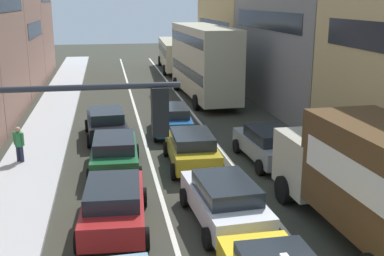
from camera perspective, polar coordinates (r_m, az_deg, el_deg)
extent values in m
cube|color=#BABABA|center=(27.87, -16.72, 0.55)|extent=(2.60, 64.00, 0.14)
cube|color=silver|center=(27.75, -6.41, 0.90)|extent=(0.16, 60.00, 0.01)
cube|color=silver|center=(28.16, 0.50, 1.21)|extent=(0.16, 60.00, 0.01)
cube|color=black|center=(29.29, -20.88, 14.00)|extent=(0.02, 7.04, 1.10)
cube|color=black|center=(38.05, -18.26, 11.16)|extent=(0.02, 7.04, 1.10)
cube|color=#936B5B|center=(47.24, -21.38, 13.76)|extent=(7.00, 8.70, 12.94)
cube|color=tan|center=(45.59, 6.87, 11.57)|extent=(7.00, 14.57, 8.05)
cube|color=black|center=(44.67, 2.48, 12.11)|extent=(0.02, 11.73, 1.10)
cube|color=gray|center=(31.82, 14.79, 11.51)|extent=(7.00, 14.57, 10.08)
cube|color=black|center=(30.50, 8.70, 12.64)|extent=(0.02, 11.73, 1.10)
cylinder|color=#2D2D33|center=(7.97, -14.01, 4.69)|extent=(3.50, 0.10, 0.10)
cube|color=black|center=(8.09, -3.86, 2.00)|extent=(0.28, 0.28, 0.84)
sphere|color=red|center=(8.18, -4.02, 4.01)|extent=(0.18, 0.18, 0.18)
sphere|color=#F2A519|center=(8.23, -3.98, 2.23)|extent=(0.18, 0.18, 0.18)
sphere|color=green|center=(8.29, -3.95, 0.48)|extent=(0.18, 0.18, 0.18)
cube|color=#B7B29E|center=(16.84, 14.95, -3.93)|extent=(2.49, 2.49, 1.90)
cube|color=black|center=(17.76, 13.26, -1.54)|extent=(2.02, 0.11, 0.70)
cube|color=white|center=(12.85, 18.04, -5.30)|extent=(0.20, 4.48, 0.90)
cylinder|color=black|center=(16.74, 10.92, -7.27)|extent=(0.34, 0.97, 0.96)
cylinder|color=black|center=(17.80, 18.08, -6.39)|extent=(0.34, 0.97, 0.96)
cube|color=silver|center=(15.02, 3.84, -8.92)|extent=(2.07, 4.40, 0.70)
cube|color=#1E2328|center=(14.62, 4.12, -7.23)|extent=(1.73, 2.50, 0.52)
cylinder|color=black|center=(16.22, -0.89, -8.34)|extent=(0.26, 0.65, 0.64)
cylinder|color=black|center=(16.70, 5.33, -7.71)|extent=(0.26, 0.65, 0.64)
cylinder|color=black|center=(13.67, 1.94, -13.09)|extent=(0.26, 0.65, 0.64)
cylinder|color=black|center=(14.23, 9.25, -12.09)|extent=(0.26, 0.65, 0.64)
cube|color=#A51E1E|center=(14.91, -9.32, -9.28)|extent=(2.06, 4.40, 0.70)
cube|color=#1E2328|center=(14.51, -9.45, -7.59)|extent=(1.73, 2.50, 0.52)
cylinder|color=black|center=(16.46, -12.31, -8.36)|extent=(0.26, 0.65, 0.64)
cylinder|color=black|center=(16.37, -5.82, -8.20)|extent=(0.26, 0.65, 0.64)
cylinder|color=black|center=(13.84, -13.41, -13.16)|extent=(0.26, 0.65, 0.64)
cylinder|color=black|center=(13.73, -5.56, -13.02)|extent=(0.26, 0.65, 0.64)
cube|color=#B29319|center=(19.94, -0.06, -2.72)|extent=(1.90, 4.34, 0.70)
cube|color=#1E2328|center=(19.58, 0.03, -1.33)|extent=(1.64, 2.45, 0.52)
cylinder|color=black|center=(21.32, -3.11, -2.53)|extent=(0.24, 0.65, 0.64)
cylinder|color=black|center=(21.57, 1.76, -2.31)|extent=(0.24, 0.65, 0.64)
cylinder|color=black|center=(18.57, -2.18, -5.24)|extent=(0.24, 0.65, 0.64)
cylinder|color=black|center=(18.85, 3.40, -4.94)|extent=(0.24, 0.65, 0.64)
cube|color=#19592D|center=(19.65, -9.25, -3.19)|extent=(1.93, 4.35, 0.70)
cube|color=#1E2328|center=(19.30, -9.32, -1.79)|extent=(1.65, 2.45, 0.52)
cylinder|color=black|center=(21.19, -11.67, -2.95)|extent=(0.24, 0.65, 0.64)
cylinder|color=black|center=(21.16, -6.69, -2.76)|extent=(0.24, 0.65, 0.64)
cylinder|color=black|center=(18.43, -12.10, -5.74)|extent=(0.24, 0.65, 0.64)
cylinder|color=black|center=(18.39, -6.35, -5.53)|extent=(0.24, 0.65, 0.64)
cube|color=#194C8C|center=(24.84, -2.42, 0.88)|extent=(2.04, 4.40, 0.70)
cube|color=#1E2328|center=(24.52, -2.40, 2.04)|extent=(1.72, 2.49, 0.52)
cylinder|color=black|center=(26.29, -4.67, 0.86)|extent=(0.26, 0.65, 0.64)
cylinder|color=black|center=(26.42, -0.68, 0.98)|extent=(0.26, 0.65, 0.64)
cylinder|color=black|center=(23.47, -4.36, -0.89)|extent=(0.26, 0.65, 0.64)
cylinder|color=black|center=(23.62, 0.10, -0.74)|extent=(0.26, 0.65, 0.64)
cube|color=black|center=(24.33, -10.21, 0.34)|extent=(2.07, 4.40, 0.70)
cube|color=#1E2328|center=(24.00, -10.24, 1.51)|extent=(1.73, 2.50, 0.52)
cylinder|color=black|center=(25.80, -12.44, 0.27)|extent=(0.26, 0.65, 0.64)
cylinder|color=black|center=(25.89, -8.37, 0.52)|extent=(0.26, 0.65, 0.64)
cylinder|color=black|center=(22.98, -12.21, -1.55)|extent=(0.26, 0.65, 0.64)
cylinder|color=black|center=(23.09, -7.64, -1.26)|extent=(0.26, 0.65, 0.64)
cube|color=gray|center=(20.71, 9.10, -2.23)|extent=(2.02, 4.39, 0.70)
cube|color=#1E2328|center=(20.37, 9.38, -0.89)|extent=(1.71, 2.49, 0.52)
cylinder|color=black|center=(21.80, 5.38, -2.17)|extent=(0.25, 0.65, 0.64)
cylinder|color=black|center=(22.44, 9.84, -1.83)|extent=(0.25, 0.65, 0.64)
cylinder|color=black|center=(19.20, 8.15, -4.69)|extent=(0.25, 0.65, 0.64)
cylinder|color=black|center=(19.92, 13.10, -4.20)|extent=(0.25, 0.65, 0.64)
cube|color=#BFB793|center=(33.19, 1.40, 6.33)|extent=(2.91, 10.59, 2.40)
cube|color=black|center=(33.13, 1.40, 6.94)|extent=(2.92, 9.96, 0.70)
cube|color=#BFB793|center=(32.92, 1.42, 10.25)|extent=(2.91, 10.59, 2.16)
cube|color=black|center=(32.90, 1.42, 10.67)|extent=(2.92, 9.96, 0.64)
cylinder|color=black|center=(36.77, -1.94, 5.29)|extent=(0.34, 1.01, 1.00)
cylinder|color=black|center=(37.30, 1.86, 5.44)|extent=(0.34, 1.01, 1.00)
cylinder|color=black|center=(30.10, 0.51, 3.09)|extent=(0.34, 1.01, 1.00)
cylinder|color=black|center=(30.75, 5.06, 3.29)|extent=(0.34, 1.01, 1.00)
cube|color=#BFB793|center=(47.20, -2.07, 8.95)|extent=(3.01, 10.61, 2.40)
cube|color=black|center=(47.16, -2.07, 9.38)|extent=(3.01, 9.98, 0.70)
cylinder|color=black|center=(50.98, -3.88, 8.03)|extent=(0.35, 1.01, 1.00)
cylinder|color=black|center=(51.20, -1.06, 8.09)|extent=(0.35, 1.01, 1.00)
cylinder|color=black|center=(44.13, -3.29, 6.93)|extent=(0.35, 1.01, 1.00)
cylinder|color=black|center=(44.38, -0.04, 7.00)|extent=(0.35, 1.01, 1.00)
cylinder|color=#262D47|center=(21.36, -19.69, -3.14)|extent=(0.16, 0.16, 0.82)
cylinder|color=#262D47|center=(21.48, -20.05, -3.08)|extent=(0.16, 0.16, 0.82)
cylinder|color=#338C4C|center=(21.22, -20.04, -1.28)|extent=(0.34, 0.34, 0.60)
sphere|color=tan|center=(21.11, -20.15, -0.19)|extent=(0.24, 0.24, 0.24)
cylinder|color=#338C4C|center=(21.07, -19.60, -1.27)|extent=(0.10, 0.10, 0.55)
cylinder|color=#338C4C|center=(21.35, -20.49, -1.14)|extent=(0.10, 0.10, 0.55)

